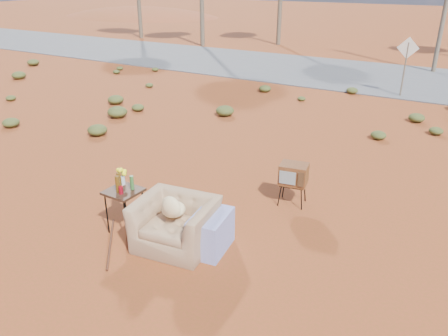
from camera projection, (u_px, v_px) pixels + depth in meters
The scene contains 9 objects.
ground at pixel (186, 233), 7.82m from camera, with size 140.00×140.00×0.00m, color maroon.
highway at pixel (378, 77), 19.63m from camera, with size 140.00×7.00×0.04m, color #565659.
dirt_mound at pixel (141, 16), 48.51m from camera, with size 26.00×18.00×2.00m, color brown.
armchair at pixel (182, 219), 7.26m from camera, with size 1.58×1.15×1.12m.
tv_unit at pixel (294, 175), 8.58m from camera, with size 0.60×0.52×0.86m.
side_table at pixel (123, 188), 7.61m from camera, with size 0.58×0.58×1.13m.
rusty_bar at pixel (110, 243), 7.50m from camera, with size 0.04×0.04×1.53m, color #512515.
road_sign at pixel (407, 56), 15.97m from camera, with size 0.78×0.06×2.19m.
scrub_patch at pixel (256, 143), 11.62m from camera, with size 17.49×8.07×0.33m.
Camera 1 is at (3.98, -5.41, 4.24)m, focal length 35.00 mm.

